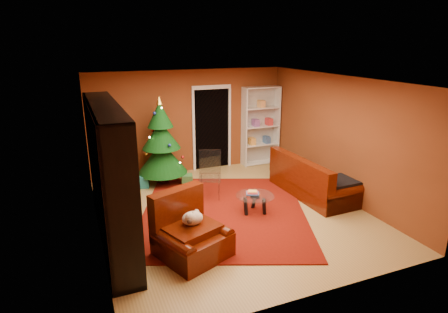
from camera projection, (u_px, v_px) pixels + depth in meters
name	position (u px, v px, depth m)	size (l,w,h in m)	color
floor	(232.00, 213.00, 7.47)	(5.00, 5.50, 0.05)	#A38445
ceiling	(232.00, 79.00, 6.69)	(5.00, 5.50, 0.05)	silver
wall_back	(189.00, 122.00, 9.54)	(5.00, 0.05, 2.60)	brown
wall_left	(92.00, 166.00, 6.17)	(0.05, 5.50, 2.60)	brown
wall_right	(340.00, 137.00, 7.99)	(0.05, 5.50, 2.60)	brown
doorway	(212.00, 129.00, 9.79)	(1.06, 0.60, 2.16)	black
rug	(224.00, 212.00, 7.46)	(3.17, 3.70, 0.02)	#6A1107
media_unit	(110.00, 176.00, 6.05)	(0.47, 3.06, 2.35)	black
christmas_tree	(161.00, 141.00, 8.75)	(1.18, 1.18, 2.10)	#09380E
gift_box_teal	(143.00, 181.00, 8.72)	(0.27, 0.27, 0.27)	#19767B
gift_box_green	(187.00, 180.00, 8.84)	(0.25, 0.25, 0.25)	#295F2B
gift_box_red	(172.00, 177.00, 9.11)	(0.20, 0.20, 0.20)	maroon
white_bookshelf	(261.00, 126.00, 10.13)	(1.01, 0.36, 2.17)	white
armchair	(192.00, 232.00, 5.84)	(1.06, 1.06, 0.83)	#3E0F03
dog	(192.00, 218.00, 5.85)	(0.40, 0.30, 0.27)	beige
sofa	(314.00, 175.00, 8.19)	(2.11, 0.95, 0.91)	#3E0F03
coffee_table	(255.00, 204.00, 7.37)	(0.75, 0.75, 0.47)	gray
acrylic_chair	(210.00, 178.00, 8.01)	(0.48, 0.52, 0.93)	#66605B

